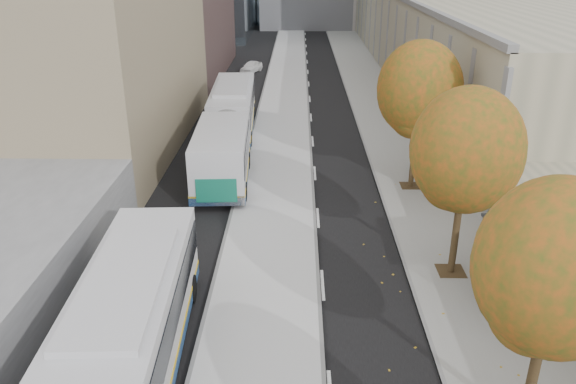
{
  "coord_description": "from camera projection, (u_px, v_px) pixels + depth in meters",
  "views": [
    {
      "loc": [
        -2.66,
        -6.79,
        12.07
      ],
      "look_at": [
        -3.07,
        15.39,
        2.5
      ],
      "focal_mm": 35.0,
      "sensor_mm": 36.0,
      "label": 1
    }
  ],
  "objects": [
    {
      "name": "bus_shelter",
      "position": [
        530.0,
        251.0,
        20.06
      ],
      "size": [
        1.9,
        4.4,
        2.53
      ],
      "color": "#383A3F",
      "rests_on": "sidewalk"
    },
    {
      "name": "tree_b",
      "position": [
        557.0,
        268.0,
        13.5
      ],
      "size": [
        4.0,
        4.0,
        6.97
      ],
      "color": "black",
      "rests_on": "sidewalk"
    },
    {
      "name": "sidewalk",
      "position": [
        386.0,
        121.0,
        43.01
      ],
      "size": [
        4.75,
        150.0,
        0.08
      ],
      "primitive_type": "cube",
      "color": "gray",
      "rests_on": "ground"
    },
    {
      "name": "bus_far",
      "position": [
        229.0,
        125.0,
        36.13
      ],
      "size": [
        3.71,
        19.25,
        3.19
      ],
      "rotation": [
        0.0,
        0.0,
        0.05
      ],
      "color": "#BBBBC1",
      "rests_on": "ground"
    },
    {
      "name": "bus_platform",
      "position": [
        282.0,
        120.0,
        43.13
      ],
      "size": [
        4.25,
        150.0,
        0.15
      ],
      "primitive_type": "cube",
      "color": "silver",
      "rests_on": "ground"
    },
    {
      "name": "tree_d",
      "position": [
        419.0,
        90.0,
        28.94
      ],
      "size": [
        4.4,
        4.4,
        7.6
      ],
      "color": "black",
      "rests_on": "sidewalk"
    },
    {
      "name": "tree_c",
      "position": [
        467.0,
        151.0,
        20.76
      ],
      "size": [
        4.2,
        4.2,
        7.28
      ],
      "color": "black",
      "rests_on": "sidewalk"
    },
    {
      "name": "distant_car",
      "position": [
        251.0,
        67.0,
        60.14
      ],
      "size": [
        2.51,
        3.78,
        1.19
      ],
      "primitive_type": "imported",
      "rotation": [
        0.0,
        0.0,
        -0.34
      ],
      "color": "white",
      "rests_on": "ground"
    },
    {
      "name": "building_tan",
      "position": [
        449.0,
        23.0,
        67.87
      ],
      "size": [
        18.0,
        92.0,
        8.0
      ],
      "primitive_type": "cube",
      "color": "gray",
      "rests_on": "ground"
    }
  ]
}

